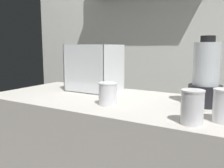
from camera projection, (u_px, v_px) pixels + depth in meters
back_wall_unit at (160, 36)px, 1.92m from camera, size 2.60×0.24×2.50m
carrot_display_bin at (95, 76)px, 1.56m from camera, size 0.30×0.25×0.29m
blender_pitcher at (206, 78)px, 1.15m from camera, size 0.16×0.16×0.33m
juice_cup_carrot_far_left at (108, 95)px, 1.17m from camera, size 0.09×0.09×0.11m
juice_cup_carrot_left at (192, 109)px, 0.88m from camera, size 0.09×0.09×0.13m
juice_cup_orange_middle at (224, 108)px, 0.90m from camera, size 0.08×0.08×0.13m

